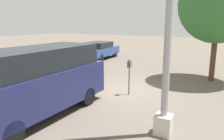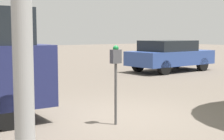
# 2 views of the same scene
# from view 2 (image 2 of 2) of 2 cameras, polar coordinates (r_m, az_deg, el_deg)

# --- Properties ---
(ground_plane) EXTENTS (80.00, 80.00, 0.00)m
(ground_plane) POSITION_cam_2_polar(r_m,az_deg,el_deg) (7.16, 1.16, -7.89)
(ground_plane) COLOR #60564C
(parking_meter_near) EXTENTS (0.20, 0.11, 1.51)m
(parking_meter_near) POSITION_cam_2_polar(r_m,az_deg,el_deg) (6.43, 0.63, 0.58)
(parking_meter_near) COLOR #4C4C4C
(parking_meter_near) RESTS_ON ground
(car_distant) EXTENTS (4.19, 1.99, 1.41)m
(car_distant) POSITION_cam_2_polar(r_m,az_deg,el_deg) (15.88, 9.62, 2.49)
(car_distant) COLOR #2D478C
(car_distant) RESTS_ON ground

